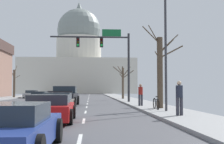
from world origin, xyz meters
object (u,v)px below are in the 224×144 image
object	(u,v)px
sedan_near_03	(10,130)
sedan_oncoming_01	(31,94)
sedan_near_01	(58,102)
signal_gantry	(107,50)
pedestrian_00	(141,94)
bicycle_parked	(156,104)
sedan_oncoming_00	(39,97)
street_lamp_right	(161,25)
pedestrian_01	(179,96)
pickup_truck_near_00	(64,97)
sedan_near_02	(50,109)

from	to	relation	value
sedan_near_03	sedan_oncoming_01	world-z (taller)	sedan_oncoming_01
sedan_near_03	sedan_near_01	bearing A→B (deg)	91.35
sedan_near_03	signal_gantry	bearing A→B (deg)	81.83
sedan_near_01	pedestrian_00	distance (m)	6.82
signal_gantry	pedestrian_00	bearing A→B (deg)	-73.26
sedan_near_01	bicycle_parked	distance (m)	6.27
sedan_oncoming_00	bicycle_parked	xyz separation A→B (m)	(9.96, -16.10, -0.05)
street_lamp_right	signal_gantry	bearing A→B (deg)	100.89
street_lamp_right	pedestrian_01	xyz separation A→B (m)	(0.18, -3.02, -4.09)
sedan_oncoming_01	pedestrian_01	distance (m)	36.71
pickup_truck_near_00	sedan_oncoming_01	size ratio (longest dim) A/B	1.19
signal_gantry	sedan_oncoming_01	size ratio (longest dim) A/B	1.71
street_lamp_right	pickup_truck_near_00	bearing A→B (deg)	125.50
signal_gantry	sedan_near_02	distance (m)	18.03
sedan_near_03	pedestrian_00	world-z (taller)	pedestrian_00
sedan_near_01	pedestrian_00	world-z (taller)	pedestrian_00
sedan_near_01	pedestrian_00	bearing A→B (deg)	29.94
pickup_truck_near_00	pedestrian_00	bearing A→B (deg)	-28.10
signal_gantry	pickup_truck_near_00	bearing A→B (deg)	-134.23
street_lamp_right	sedan_near_03	distance (m)	13.21
pickup_truck_near_00	bicycle_parked	world-z (taller)	pickup_truck_near_00
sedan_near_02	pedestrian_00	bearing A→B (deg)	60.47
sedan_near_02	bicycle_parked	bearing A→B (deg)	44.66
sedan_oncoming_01	pedestrian_01	bearing A→B (deg)	-68.46
signal_gantry	bicycle_parked	distance (m)	12.44
street_lamp_right	pedestrian_01	distance (m)	5.09
pedestrian_00	signal_gantry	bearing A→B (deg)	106.74
pedestrian_01	sedan_near_01	bearing A→B (deg)	140.24
sedan_near_02	sedan_oncoming_00	bearing A→B (deg)	100.41
pickup_truck_near_00	sedan_near_01	bearing A→B (deg)	-88.67
sedan_oncoming_00	pedestrian_00	xyz separation A→B (m)	(9.61, -12.11, 0.53)
pickup_truck_near_00	street_lamp_right	bearing A→B (deg)	-54.50
sedan_near_01	sedan_near_03	size ratio (longest dim) A/B	0.98
signal_gantry	sedan_oncoming_01	bearing A→B (deg)	120.69
sedan_near_01	pedestrian_01	world-z (taller)	pedestrian_01
street_lamp_right	sedan_near_01	size ratio (longest dim) A/B	1.86
pickup_truck_near_00	sedan_near_02	distance (m)	13.09
street_lamp_right	sedan_oncoming_00	distance (m)	20.89
signal_gantry	street_lamp_right	xyz separation A→B (m)	(2.48, -12.90, -0.12)
pedestrian_00	pedestrian_01	world-z (taller)	pedestrian_01
sedan_near_02	pedestrian_01	size ratio (longest dim) A/B	2.58
street_lamp_right	pickup_truck_near_00	xyz separation A→B (m)	(-6.36, 8.91, -4.42)
street_lamp_right	pedestrian_01	bearing A→B (deg)	-86.56
signal_gantry	sedan_near_03	world-z (taller)	signal_gantry
street_lamp_right	pickup_truck_near_00	world-z (taller)	street_lamp_right
bicycle_parked	sedan_near_01	bearing A→B (deg)	174.57
sedan_near_01	sedan_oncoming_01	bearing A→B (deg)	103.81
sedan_oncoming_00	street_lamp_right	bearing A→B (deg)	-60.85
sedan_near_01	pedestrian_01	distance (m)	8.32
sedan_near_01	sedan_near_02	bearing A→B (deg)	-87.22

